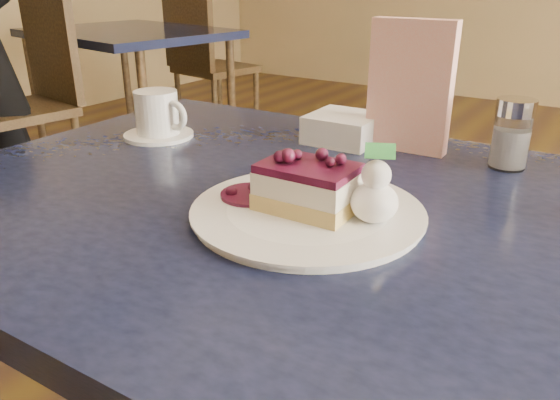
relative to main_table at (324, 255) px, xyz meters
The scene contains 10 objects.
main_table is the anchor object (origin of this frame).
dessert_plate 0.11m from the main_table, 88.33° to the right, with size 0.32×0.32×0.01m, color white.
cheesecake_slice 0.14m from the main_table, 88.33° to the right, with size 0.13×0.10×0.07m.
whipped_cream 0.16m from the main_table, 23.52° to the right, with size 0.06×0.06×0.06m.
berry_sauce 0.15m from the main_table, 145.42° to the right, with size 0.09×0.09×0.01m, color black.
coffee_set 0.49m from the main_table, 165.49° to the left, with size 0.15×0.14×0.10m.
menu_card 0.38m from the main_table, 90.29° to the left, with size 0.15×0.03×0.24m, color silver.
sugar_shaker 0.40m from the main_table, 59.58° to the left, with size 0.07×0.07×0.12m.
napkin_stack 0.35m from the main_table, 112.66° to the left, with size 0.13×0.13×0.06m, color white.
bg_table_far_left 2.81m from the main_table, 143.85° to the left, with size 1.23×2.02×1.34m.
Camera 1 is at (0.21, -0.49, 1.15)m, focal length 35.00 mm.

